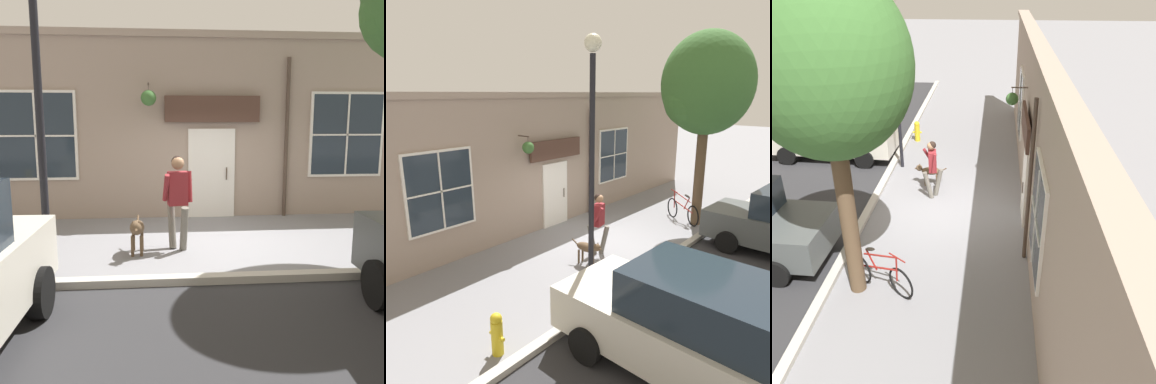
# 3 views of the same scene
# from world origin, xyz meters

# --- Properties ---
(ground_plane) EXTENTS (90.00, 90.00, 0.00)m
(ground_plane) POSITION_xyz_m (0.00, 0.00, 0.00)
(ground_plane) COLOR gray
(storefront_facade) EXTENTS (0.95, 18.00, 4.30)m
(storefront_facade) POSITION_xyz_m (-2.34, 0.00, 2.16)
(storefront_facade) COLOR gray
(storefront_facade) RESTS_ON ground_plane
(pedestrian_walking) EXTENTS (0.59, 0.55, 1.70)m
(pedestrian_walking) POSITION_xyz_m (0.36, -0.69, 1.02)
(pedestrian_walking) COLOR #6B665B
(pedestrian_walking) RESTS_ON ground_plane
(dog_on_leash) EXTENTS (0.99, 0.26, 0.68)m
(dog_on_leash) POSITION_xyz_m (0.58, -1.41, 0.46)
(dog_on_leash) COLOR brown
(dog_on_leash) RESTS_ON ground_plane
(street_lamp) EXTENTS (0.32, 0.32, 5.30)m
(street_lamp) POSITION_xyz_m (1.68, -2.66, 3.42)
(street_lamp) COLOR black
(street_lamp) RESTS_ON ground_plane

